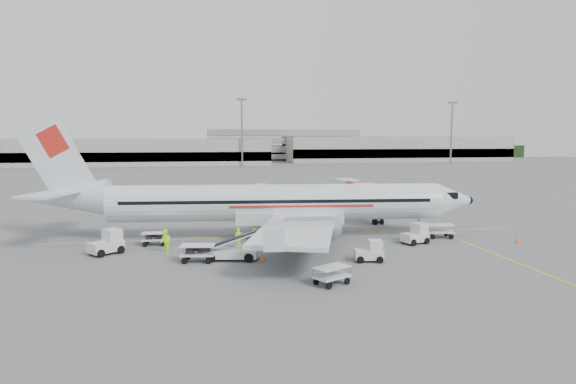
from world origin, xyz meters
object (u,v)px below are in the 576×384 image
Objects in this scene: jet_bridge at (358,199)px; tug_aft at (106,242)px; tug_mid at (369,251)px; belt_loader at (231,242)px; aircraft at (277,178)px; tug_fore at (415,234)px.

tug_aft is at bearing -153.29° from jet_bridge.
tug_aft is at bearing 174.06° from tug_mid.
tug_aft is at bearing 170.05° from belt_loader.
aircraft is 12.04m from tug_mid.
tug_fore is 1.09× the size of tug_mid.
belt_loader is 10.01m from tug_mid.
jet_bridge is at bearing -10.79° from tug_aft.
tug_mid is (9.76, -2.17, -0.58)m from belt_loader.
aircraft reaches higher than tug_fore.
belt_loader is at bearing -134.43° from jet_bridge.
belt_loader is 9.93m from tug_aft.
jet_bridge reaches higher than tug_aft.
tug_fore is at bearing -41.90° from tug_aft.
tug_mid is at bearing -109.26° from jet_bridge.
tug_fore is (15.59, 2.84, -0.51)m from belt_loader.
aircraft reaches higher than jet_bridge.
belt_loader is 2.06× the size of tug_aft.
jet_bridge is at bearing 84.19° from tug_mid.
aircraft is at bearing 136.36° from tug_fore.
tug_fore is (0.10, -14.78, -1.15)m from jet_bridge.
belt_loader is (-4.58, -7.69, -3.99)m from aircraft.
aircraft is 15.98× the size of tug_aft.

